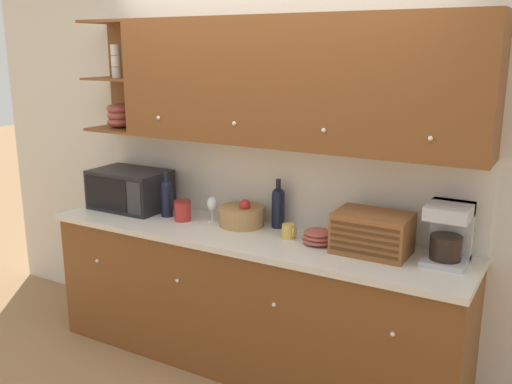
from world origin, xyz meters
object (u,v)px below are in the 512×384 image
second_wine_bottle (167,196)px  bowl_stack_on_counter (318,237)px  fruit_basket (242,216)px  wine_bottle (278,206)px  mug (289,231)px  bread_box (372,233)px  microwave (130,189)px  wine_glass (212,205)px  storage_canister (183,211)px  coffee_maker (449,232)px

second_wine_bottle → bowl_stack_on_counter: (1.17, -0.01, -0.10)m
fruit_basket → wine_bottle: 0.26m
mug → bowl_stack_on_counter: bowl_stack_on_counter is taller
second_wine_bottle → bread_box: bearing=0.2°
microwave → wine_bottle: bearing=6.8°
wine_glass → mug: bearing=-5.3°
storage_canister → wine_bottle: 0.67m
storage_canister → wine_bottle: size_ratio=0.43×
bowl_stack_on_counter → wine_bottle: bearing=154.6°
second_wine_bottle → bowl_stack_on_counter: second_wine_bottle is taller
second_wine_bottle → coffee_maker: size_ratio=0.94×
second_wine_bottle → wine_glass: size_ratio=1.79×
wine_glass → bowl_stack_on_counter: (0.81, -0.06, -0.07)m
wine_bottle → second_wine_bottle: bearing=-168.3°
storage_canister → fruit_basket: 0.43m
wine_bottle → mug: bearing=-46.0°
fruit_basket → bowl_stack_on_counter: 0.60m
microwave → wine_glass: size_ratio=3.15×
wine_glass → fruit_basket: size_ratio=0.59×
storage_canister → wine_glass: (0.19, 0.08, 0.05)m
mug → coffee_maker: bearing=5.3°
second_wine_bottle → wine_bottle: size_ratio=0.96×
microwave → storage_canister: size_ratio=3.95×
microwave → fruit_basket: (0.93, 0.05, -0.08)m
wine_glass → mug: wine_glass is taller
storage_canister → wine_glass: size_ratio=0.80×
storage_canister → bowl_stack_on_counter: size_ratio=0.73×
bowl_stack_on_counter → coffee_maker: size_ratio=0.58×
second_wine_bottle → bowl_stack_on_counter: size_ratio=1.63×
microwave → mug: bearing=-1.4°
wine_glass → bread_box: 1.15m
wine_glass → wine_bottle: size_ratio=0.54×
mug → bowl_stack_on_counter: size_ratio=0.47×
microwave → coffee_maker: coffee_maker is taller
fruit_basket → bread_box: bread_box is taller
mug → bread_box: size_ratio=0.21×
bread_box → coffee_maker: 0.42m
fruit_basket → coffee_maker: 1.34m
mug → storage_canister: bearing=-178.3°
wine_bottle → bowl_stack_on_counter: wine_bottle is taller
microwave → wine_glass: (0.71, 0.02, -0.02)m
second_wine_bottle → microwave: bearing=175.9°
storage_canister → mug: (0.81, 0.02, -0.03)m
bread_box → coffee_maker: bearing=10.4°
second_wine_bottle → coffee_maker: coffee_maker is taller
wine_glass → coffee_maker: size_ratio=0.53×
bowl_stack_on_counter → coffee_maker: (0.74, 0.09, 0.12)m
storage_canister → second_wine_bottle: bearing=169.3°
fruit_basket → coffee_maker: coffee_maker is taller
coffee_maker → mug: bearing=-174.7°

